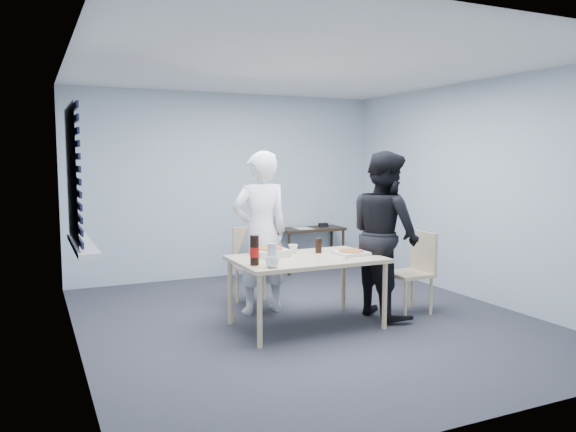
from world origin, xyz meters
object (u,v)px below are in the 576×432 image
person_black (385,234)px  side_table (311,233)px  soda_bottle (255,251)px  chair_far (253,260)px  backpack (265,233)px  dining_table (306,263)px  stool (265,256)px  chair_right (416,266)px  person_white (260,233)px  mug_b (293,249)px  mug_a (272,262)px

person_black → side_table: 2.50m
person_black → soda_bottle: (-1.56, -0.18, -0.04)m
chair_far → side_table: chair_far is taller
chair_far → soda_bottle: soda_bottle is taller
side_table → backpack: (-0.98, -0.56, 0.12)m
person_black → backpack: 2.00m
side_table → backpack: bearing=-150.3°
dining_table → backpack: 1.94m
backpack → soda_bottle: size_ratio=1.50×
side_table → stool: (-0.98, -0.55, -0.19)m
chair_right → soda_bottle: (-1.95, -0.14, 0.33)m
dining_table → person_white: bearing=107.8°
chair_far → mug_b: 0.85m
chair_far → backpack: 0.99m
chair_far → chair_right: same height
dining_table → chair_far: size_ratio=1.64×
person_black → chair_right: bearing=-95.8°
person_white → backpack: bearing=-114.6°
dining_table → mug_a: bearing=-146.8°
mug_b → dining_table: bearing=-84.4°
chair_far → person_black: size_ratio=0.50×
dining_table → chair_right: size_ratio=1.64×
person_black → side_table: bearing=-8.9°
chair_right → person_white: bearing=155.5°
person_white → mug_a: (-0.30, -1.02, -0.13)m
backpack → mug_a: 2.41m
dining_table → stool: dining_table is taller
dining_table → side_table: (1.33, 2.47, -0.07)m
backpack → mug_b: (-0.37, -1.65, 0.06)m
side_table → mug_b: 2.59m
person_black → mug_a: bearing=103.6°
soda_bottle → stool: bearing=65.2°
mug_a → mug_b: size_ratio=1.23×
chair_far → person_black: (1.10, -1.06, 0.37)m
mug_a → person_black: bearing=13.6°
soda_bottle → chair_right: bearing=4.1°
person_black → soda_bottle: bearing=96.5°
chair_far → mug_b: chair_far is taller
chair_far → soda_bottle: 1.36m
mug_a → soda_bottle: bearing=119.9°
chair_right → mug_a: chair_right is taller
dining_table → person_black: 0.97m
side_table → mug_a: mug_a is taller
backpack → chair_far: bearing=-126.4°
chair_far → person_white: bearing=-99.4°
dining_table → backpack: size_ratio=3.49×
chair_far → mug_b: size_ratio=8.90×
dining_table → soda_bottle: soda_bottle is taller
soda_bottle → person_white: bearing=64.5°
mug_a → dining_table: bearing=33.2°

